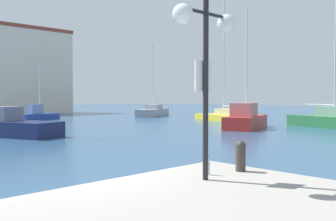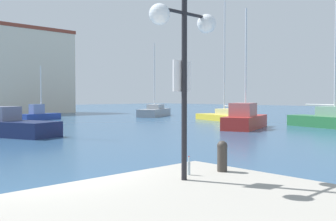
% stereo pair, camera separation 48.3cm
% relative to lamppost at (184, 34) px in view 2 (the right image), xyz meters
% --- Properties ---
extents(water, '(160.00, 160.00, 0.00)m').
position_rel_lamppost_xyz_m(water, '(13.66, 22.56, -3.53)').
color(water, '#2D5175').
rests_on(water, ground).
extents(lamppost, '(1.56, 0.36, 4.07)m').
position_rel_lamppost_xyz_m(lamppost, '(0.00, 0.00, 0.00)').
color(lamppost, black).
rests_on(lamppost, pier_quay).
extents(bottle, '(0.06, 0.06, 0.36)m').
position_rel_lamppost_xyz_m(bottle, '(0.38, 0.24, -2.50)').
color(bottle, silver).
rests_on(bottle, pier_quay).
extents(mooring_bollard, '(0.21, 0.21, 0.62)m').
position_rel_lamppost_xyz_m(mooring_bollard, '(1.12, 0.02, -2.30)').
color(mooring_bollard, '#38332D').
rests_on(mooring_bollard, pier_quay).
extents(sailboat_yellow_far_right, '(4.20, 8.02, 12.34)m').
position_rel_lamppost_xyz_m(sailboat_yellow_far_right, '(25.24, 18.78, -3.00)').
color(sailboat_yellow_far_right, gold).
rests_on(sailboat_yellow_far_right, water).
extents(sailboat_red_far_left, '(6.37, 4.02, 9.11)m').
position_rel_lamppost_xyz_m(sailboat_red_far_left, '(19.04, 12.09, -2.79)').
color(sailboat_red_far_left, '#B22823').
rests_on(sailboat_red_far_left, water).
extents(sailboat_grey_center_channel, '(7.02, 5.43, 9.07)m').
position_rel_lamppost_xyz_m(sailboat_grey_center_channel, '(26.43, 30.83, -2.94)').
color(sailboat_grey_center_channel, gray).
rests_on(sailboat_grey_center_channel, water).
extents(sailboat_blue_distant_north, '(4.36, 1.97, 5.65)m').
position_rel_lamppost_xyz_m(sailboat_blue_distant_north, '(12.52, 33.10, -2.94)').
color(sailboat_blue_distant_north, '#233D93').
rests_on(sailboat_blue_distant_north, water).
extents(sailboat_green_outer_mooring, '(3.95, 8.05, 11.61)m').
position_rel_lamppost_xyz_m(sailboat_green_outer_mooring, '(24.38, 7.55, -2.87)').
color(sailboat_green_outer_mooring, '#28703D').
rests_on(sailboat_green_outer_mooring, water).
extents(waterfront_apartments, '(13.62, 5.34, 12.36)m').
position_rel_lamppost_xyz_m(waterfront_apartments, '(17.78, 49.38, 2.66)').
color(waterfront_apartments, beige).
rests_on(waterfront_apartments, ground).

